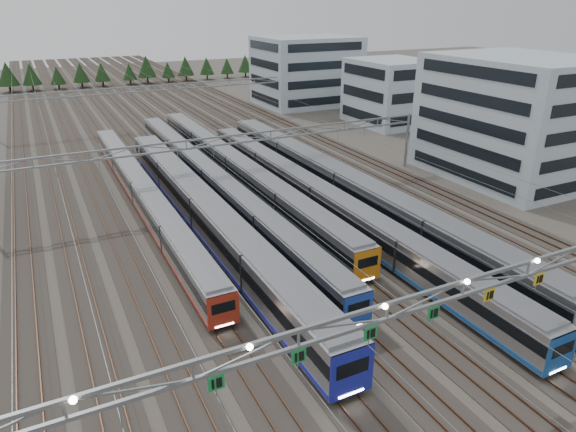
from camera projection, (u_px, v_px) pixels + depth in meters
name	position (u px, v px, depth m)	size (l,w,h in m)	color
ground	(448.00, 384.00, 33.78)	(400.00, 400.00, 0.00)	#47423A
track_bed	(138.00, 105.00, 115.70)	(54.00, 260.00, 5.42)	#2D2823
train_a	(142.00, 193.00, 61.95)	(2.56, 57.62, 3.32)	black
train_b	(205.00, 213.00, 55.08)	(3.15, 57.92, 4.10)	black
train_c	(212.00, 180.00, 66.25)	(2.59, 68.09, 3.36)	black
train_d	(235.00, 168.00, 70.70)	(2.78, 63.82, 3.61)	black
train_e	(320.00, 199.00, 59.63)	(2.74, 63.65, 3.56)	black
train_f	(345.00, 186.00, 62.84)	(3.16, 64.38, 4.13)	black
gantry_near	(463.00, 293.00, 30.91)	(56.36, 0.61, 8.08)	gray
gantry_mid	(230.00, 147.00, 64.30)	(56.36, 0.36, 8.00)	gray
gantry_far	(150.00, 93.00, 101.42)	(56.36, 0.36, 8.00)	gray
depot_bldg_south	(515.00, 118.00, 71.08)	(18.00, 22.00, 16.56)	#AABFCB
depot_bldg_mid	(391.00, 92.00, 103.20)	(14.00, 16.00, 12.63)	#AABFCB
depot_bldg_north	(306.00, 71.00, 122.50)	(22.00, 18.00, 15.60)	#AABFCB
treeline	(115.00, 71.00, 150.65)	(100.10, 5.60, 7.02)	#332114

